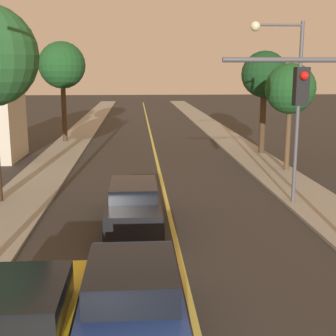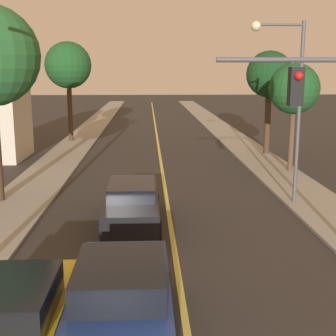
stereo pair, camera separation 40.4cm
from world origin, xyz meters
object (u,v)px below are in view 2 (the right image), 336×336
at_px(car_outer_lane_front, 7,319).
at_px(streetlamp_right, 288,88).
at_px(car_near_lane_second, 132,203).
at_px(tree_right_near, 269,75).
at_px(car_near_lane_front, 121,300).
at_px(tree_left_far, 68,66).
at_px(tree_right_far, 294,89).

relative_size(car_outer_lane_front, streetlamp_right, 0.67).
height_order(car_near_lane_second, tree_right_near, tree_right_near).
xyz_separation_m(car_near_lane_front, car_near_lane_second, (0.00, 6.89, -0.04)).
bearing_deg(tree_left_far, car_near_lane_front, -78.99).
xyz_separation_m(streetlamp_right, tree_right_far, (2.14, 6.00, -0.28)).
height_order(car_outer_lane_front, tree_left_far, tree_left_far).
height_order(car_near_lane_front, tree_left_far, tree_left_far).
distance_m(streetlamp_right, tree_right_far, 6.37).
distance_m(tree_left_far, tree_right_far, 17.31).
distance_m(car_near_lane_front, car_near_lane_second, 6.89).
xyz_separation_m(car_near_lane_front, tree_right_far, (7.93, 15.15, 3.42)).
bearing_deg(tree_right_far, streetlamp_right, -109.66).
relative_size(car_near_lane_second, tree_right_near, 0.82).
distance_m(car_near_lane_second, tree_right_far, 11.96).
bearing_deg(tree_left_far, tree_right_near, -24.56).
bearing_deg(tree_right_near, tree_left_far, 155.44).
bearing_deg(car_outer_lane_front, tree_right_far, 57.54).
distance_m(car_near_lane_second, tree_right_near, 16.24).
bearing_deg(tree_right_near, car_outer_lane_front, -115.64).
height_order(car_outer_lane_front, tree_right_far, tree_right_far).
distance_m(car_near_lane_front, tree_right_far, 17.44).
xyz_separation_m(car_near_lane_front, tree_right_near, (8.01, 20.42, 4.06)).
relative_size(car_near_lane_front, car_near_lane_second, 0.93).
bearing_deg(car_near_lane_second, car_outer_lane_front, -105.36).
bearing_deg(tree_left_far, car_outer_lane_front, -83.42).
distance_m(car_outer_lane_front, streetlamp_right, 12.99).
xyz_separation_m(car_outer_lane_front, streetlamp_right, (7.82, 9.66, 3.77)).
bearing_deg(tree_right_far, tree_left_far, 139.21).
relative_size(car_near_lane_front, tree_left_far, 0.67).
height_order(streetlamp_right, tree_right_far, streetlamp_right).
distance_m(car_outer_lane_front, tree_right_near, 23.58).
distance_m(car_outer_lane_front, tree_left_far, 27.53).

